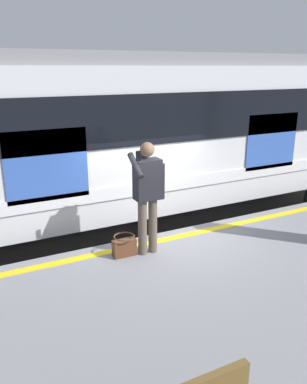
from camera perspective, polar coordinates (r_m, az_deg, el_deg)
ground_plane at (r=7.41m, az=0.72°, el=-12.30°), size 24.17×24.17×0.00m
platform at (r=5.49m, az=13.23°, el=-19.38°), size 15.84×4.85×0.88m
safety_line at (r=6.76m, az=1.93°, el=-6.94°), size 15.52×0.16×0.01m
track_rail_near at (r=8.44m, az=-3.52°, el=-7.72°), size 20.59×0.08×0.16m
track_rail_far at (r=9.67m, az=-6.92°, el=-4.40°), size 20.59×0.08×0.16m
train_carriage at (r=8.61m, az=-1.93°, el=9.39°), size 13.60×3.08×3.83m
passenger at (r=5.93m, az=-0.91°, el=0.40°), size 0.57×0.55×1.79m
handbag at (r=6.16m, az=-4.30°, el=-7.98°), size 0.37×0.33×0.34m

